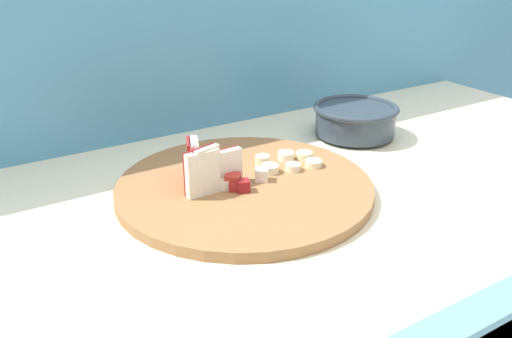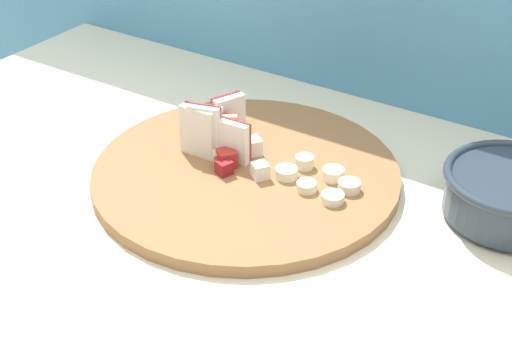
{
  "view_description": "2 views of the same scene",
  "coord_description": "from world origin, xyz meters",
  "px_view_note": "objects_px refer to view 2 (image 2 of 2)",
  "views": [
    {
      "loc": [
        -0.47,
        -0.56,
        1.27
      ],
      "look_at": [
        -0.09,
        0.06,
        0.95
      ],
      "focal_mm": 37.61,
      "sensor_mm": 36.0,
      "label": 1
    },
    {
      "loc": [
        0.32,
        -0.59,
        1.42
      ],
      "look_at": [
        -0.08,
        0.03,
        0.95
      ],
      "focal_mm": 53.12,
      "sensor_mm": 36.0,
      "label": 2
    }
  ],
  "objects_px": {
    "cutting_board": "(246,174)",
    "ceramic_bowl": "(512,193)",
    "apple_wedge_fan": "(215,130)",
    "banana_slice_rows": "(319,179)",
    "apple_dice_pile": "(236,150)"
  },
  "relations": [
    {
      "from": "apple_dice_pile",
      "to": "banana_slice_rows",
      "type": "height_order",
      "value": "apple_dice_pile"
    },
    {
      "from": "apple_dice_pile",
      "to": "ceramic_bowl",
      "type": "xyz_separation_m",
      "value": [
        0.32,
        0.08,
        0.01
      ]
    },
    {
      "from": "ceramic_bowl",
      "to": "cutting_board",
      "type": "bearing_deg",
      "value": -162.22
    },
    {
      "from": "apple_wedge_fan",
      "to": "banana_slice_rows",
      "type": "bearing_deg",
      "value": 1.8
    },
    {
      "from": "ceramic_bowl",
      "to": "banana_slice_rows",
      "type": "bearing_deg",
      "value": -159.94
    },
    {
      "from": "cutting_board",
      "to": "ceramic_bowl",
      "type": "height_order",
      "value": "ceramic_bowl"
    },
    {
      "from": "ceramic_bowl",
      "to": "apple_dice_pile",
      "type": "bearing_deg",
      "value": -166.47
    },
    {
      "from": "apple_wedge_fan",
      "to": "ceramic_bowl",
      "type": "height_order",
      "value": "apple_wedge_fan"
    },
    {
      "from": "cutting_board",
      "to": "ceramic_bowl",
      "type": "xyz_separation_m",
      "value": [
        0.29,
        0.09,
        0.03
      ]
    },
    {
      "from": "apple_dice_pile",
      "to": "banana_slice_rows",
      "type": "relative_size",
      "value": 1.04
    },
    {
      "from": "cutting_board",
      "to": "apple_wedge_fan",
      "type": "bearing_deg",
      "value": 164.97
    },
    {
      "from": "cutting_board",
      "to": "banana_slice_rows",
      "type": "relative_size",
      "value": 3.65
    },
    {
      "from": "cutting_board",
      "to": "apple_dice_pile",
      "type": "height_order",
      "value": "apple_dice_pile"
    },
    {
      "from": "apple_wedge_fan",
      "to": "apple_dice_pile",
      "type": "relative_size",
      "value": 0.85
    },
    {
      "from": "apple_wedge_fan",
      "to": "banana_slice_rows",
      "type": "relative_size",
      "value": 0.88
    }
  ]
}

